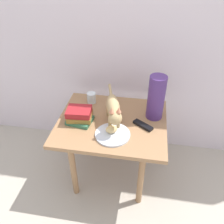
{
  "coord_description": "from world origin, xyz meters",
  "views": [
    {
      "loc": [
        0.22,
        -1.3,
        1.61
      ],
      "look_at": [
        0.0,
        0.0,
        0.64
      ],
      "focal_mm": 37.09,
      "sensor_mm": 36.0,
      "label": 1
    }
  ],
  "objects_px": {
    "plate": "(113,134)",
    "candle_jar": "(91,98)",
    "cat": "(113,109)",
    "tv_remote": "(143,125)",
    "green_vase": "(156,98)",
    "side_table": "(112,129)",
    "bread_roll": "(112,129)",
    "book_stack": "(80,115)"
  },
  "relations": [
    {
      "from": "side_table",
      "to": "green_vase",
      "type": "xyz_separation_m",
      "value": [
        0.3,
        0.1,
        0.24
      ]
    },
    {
      "from": "side_table",
      "to": "bread_roll",
      "type": "relative_size",
      "value": 9.81
    },
    {
      "from": "bread_roll",
      "to": "book_stack",
      "type": "distance_m",
      "value": 0.27
    },
    {
      "from": "side_table",
      "to": "bread_roll",
      "type": "xyz_separation_m",
      "value": [
        0.02,
        -0.14,
        0.11
      ]
    },
    {
      "from": "bread_roll",
      "to": "green_vase",
      "type": "bearing_deg",
      "value": 41.04
    },
    {
      "from": "cat",
      "to": "book_stack",
      "type": "height_order",
      "value": "cat"
    },
    {
      "from": "book_stack",
      "to": "tv_remote",
      "type": "distance_m",
      "value": 0.46
    },
    {
      "from": "cat",
      "to": "plate",
      "type": "bearing_deg",
      "value": -82.9
    },
    {
      "from": "cat",
      "to": "bread_roll",
      "type": "bearing_deg",
      "value": -87.1
    },
    {
      "from": "plate",
      "to": "candle_jar",
      "type": "bearing_deg",
      "value": 122.41
    },
    {
      "from": "bread_roll",
      "to": "tv_remote",
      "type": "bearing_deg",
      "value": 28.63
    },
    {
      "from": "plate",
      "to": "candle_jar",
      "type": "xyz_separation_m",
      "value": [
        -0.23,
        0.37,
        0.03
      ]
    },
    {
      "from": "side_table",
      "to": "candle_jar",
      "type": "relative_size",
      "value": 9.23
    },
    {
      "from": "bread_roll",
      "to": "cat",
      "type": "bearing_deg",
      "value": 92.9
    },
    {
      "from": "bread_roll",
      "to": "candle_jar",
      "type": "xyz_separation_m",
      "value": [
        -0.22,
        0.35,
        -0.0
      ]
    },
    {
      "from": "plate",
      "to": "bread_roll",
      "type": "xyz_separation_m",
      "value": [
        -0.01,
        0.01,
        0.03
      ]
    },
    {
      "from": "green_vase",
      "to": "candle_jar",
      "type": "xyz_separation_m",
      "value": [
        -0.5,
        0.11,
        -0.13
      ]
    },
    {
      "from": "plate",
      "to": "green_vase",
      "type": "height_order",
      "value": "green_vase"
    },
    {
      "from": "side_table",
      "to": "book_stack",
      "type": "relative_size",
      "value": 4.14
    },
    {
      "from": "plate",
      "to": "book_stack",
      "type": "bearing_deg",
      "value": 156.31
    },
    {
      "from": "tv_remote",
      "to": "plate",
      "type": "bearing_deg",
      "value": -113.05
    },
    {
      "from": "plate",
      "to": "side_table",
      "type": "bearing_deg",
      "value": 100.88
    },
    {
      "from": "bread_roll",
      "to": "book_stack",
      "type": "bearing_deg",
      "value": 158.35
    },
    {
      "from": "book_stack",
      "to": "green_vase",
      "type": "relative_size",
      "value": 0.57
    },
    {
      "from": "side_table",
      "to": "book_stack",
      "type": "height_order",
      "value": "book_stack"
    },
    {
      "from": "candle_jar",
      "to": "bread_roll",
      "type": "bearing_deg",
      "value": -57.63
    },
    {
      "from": "green_vase",
      "to": "candle_jar",
      "type": "bearing_deg",
      "value": 167.77
    },
    {
      "from": "side_table",
      "to": "book_stack",
      "type": "bearing_deg",
      "value": -170.21
    },
    {
      "from": "bread_roll",
      "to": "green_vase",
      "type": "height_order",
      "value": "green_vase"
    },
    {
      "from": "plate",
      "to": "green_vase",
      "type": "distance_m",
      "value": 0.4
    },
    {
      "from": "candle_jar",
      "to": "side_table",
      "type": "bearing_deg",
      "value": -46.4
    },
    {
      "from": "plate",
      "to": "cat",
      "type": "height_order",
      "value": "cat"
    },
    {
      "from": "cat",
      "to": "candle_jar",
      "type": "bearing_deg",
      "value": 131.45
    },
    {
      "from": "plate",
      "to": "candle_jar",
      "type": "distance_m",
      "value": 0.43
    },
    {
      "from": "green_vase",
      "to": "book_stack",
      "type": "bearing_deg",
      "value": -164.75
    },
    {
      "from": "cat",
      "to": "candle_jar",
      "type": "relative_size",
      "value": 5.5
    },
    {
      "from": "cat",
      "to": "tv_remote",
      "type": "relative_size",
      "value": 3.12
    },
    {
      "from": "green_vase",
      "to": "side_table",
      "type": "bearing_deg",
      "value": -160.74
    },
    {
      "from": "bread_roll",
      "to": "candle_jar",
      "type": "distance_m",
      "value": 0.42
    },
    {
      "from": "book_stack",
      "to": "candle_jar",
      "type": "distance_m",
      "value": 0.25
    },
    {
      "from": "side_table",
      "to": "cat",
      "type": "height_order",
      "value": "cat"
    },
    {
      "from": "cat",
      "to": "tv_remote",
      "type": "height_order",
      "value": "cat"
    }
  ]
}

